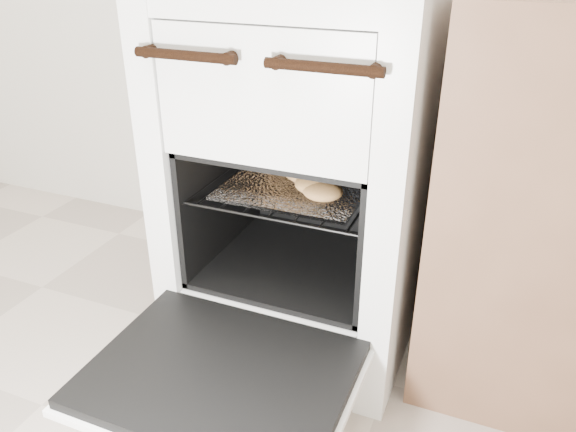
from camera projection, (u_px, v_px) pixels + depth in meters
name	position (u px, v px, depth m)	size (l,w,h in m)	color
stove	(310.00, 175.00, 1.30)	(0.54, 0.60, 0.82)	silver
oven_door	(220.00, 376.00, 1.02)	(0.48, 0.38, 0.03)	black
oven_rack	(300.00, 185.00, 1.25)	(0.39, 0.38, 0.01)	black
foil_sheet	(297.00, 186.00, 1.23)	(0.30, 0.27, 0.01)	white
baked_rolls	(296.00, 172.00, 1.24)	(0.28, 0.22, 0.05)	tan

